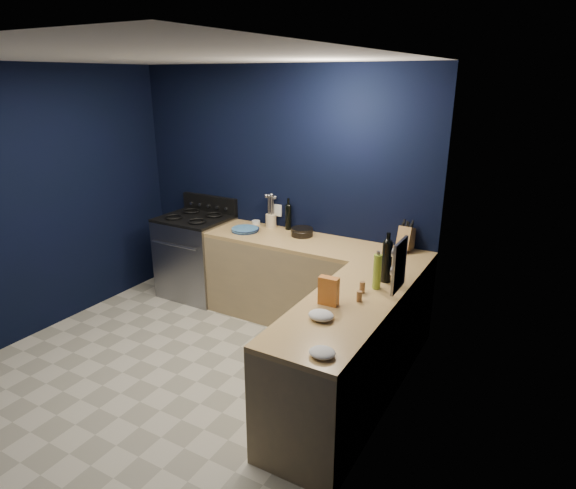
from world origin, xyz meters
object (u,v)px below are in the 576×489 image
Objects in this scene: gas_range at (197,257)px; crouton_bag at (329,291)px; utensil_crock at (271,221)px; knife_block at (406,239)px; plate_stack at (245,230)px.

gas_range is 4.35× the size of crouton_bag.
utensil_crock is 1.51m from knife_block.
utensil_crock is (0.16, 0.27, 0.06)m from plate_stack.
utensil_crock reaches higher than gas_range.
gas_range is at bearing 149.81° from crouton_bag.
knife_block is 1.06× the size of crouton_bag.
utensil_crock is at bearing 15.57° from gas_range.
gas_range is at bearing 178.35° from plate_stack.
gas_range is 2.60m from crouton_bag.
crouton_bag is at bearing -27.63° from gas_range.
plate_stack is 1.28× the size of knife_block.
knife_block is (2.39, 0.25, 0.55)m from gas_range.
gas_range is 2.47m from knife_block.
utensil_crock is 1.97m from crouton_bag.
crouton_bag reaches higher than utensil_crock.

